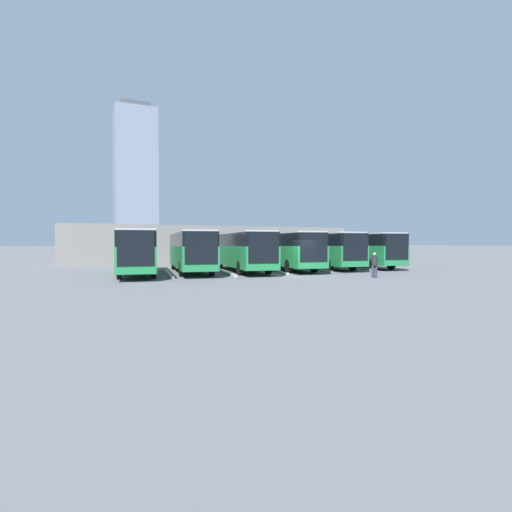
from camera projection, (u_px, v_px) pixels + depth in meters
The scene contains 15 objects.
ground_plane at pixel (299, 276), 28.13m from camera, with size 600.00×600.00×0.00m, color #5B5B60.
bus_0 at pixel (358, 248), 38.22m from camera, with size 4.01×12.41×3.20m.
curb_divider_0 at pixel (352, 268), 35.80m from camera, with size 0.24×6.99×0.15m, color #B2B2AD.
bus_1 at pixel (322, 249), 36.59m from camera, with size 4.01×12.41×3.20m.
curb_divider_1 at pixel (313, 269), 34.17m from camera, with size 0.24×6.99×0.15m, color #B2B2AD.
bus_2 at pixel (285, 249), 34.40m from camera, with size 4.01×12.41×3.20m.
curb_divider_2 at pixel (273, 271), 31.99m from camera, with size 0.24×6.99×0.15m, color #B2B2AD.
bus_3 at pixel (242, 249), 32.46m from camera, with size 4.01×12.41×3.20m.
curb_divider_3 at pixel (225, 273), 30.04m from camera, with size 0.24×6.99×0.15m, color #B2B2AD.
bus_4 at pixel (190, 250), 31.38m from camera, with size 4.01×12.41×3.20m.
curb_divider_4 at pixel (169, 274), 28.96m from camera, with size 0.24×6.99×0.15m, color #B2B2AD.
bus_5 at pixel (137, 250), 29.21m from camera, with size 4.01×12.41×3.20m.
pedestrian at pixel (374, 264), 26.53m from camera, with size 0.49×0.49×1.67m.
station_building at pixel (207, 244), 48.60m from camera, with size 32.67×13.28×4.20m.
office_tower at pixel (135, 178), 167.27m from camera, with size 16.71×16.71×59.94m.
Camera 1 is at (13.96, 24.54, 2.33)m, focal length 28.00 mm.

